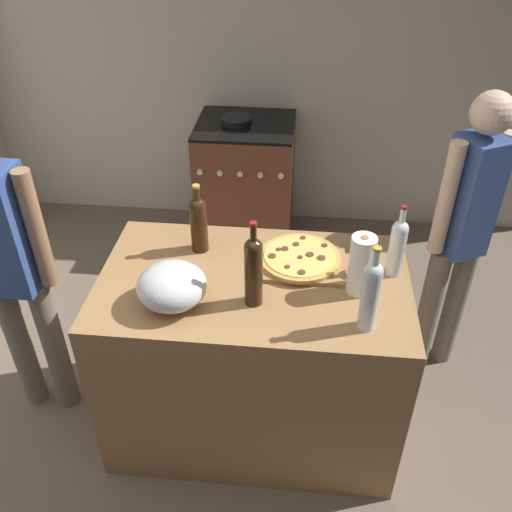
% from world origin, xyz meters
% --- Properties ---
extents(ground_plane, '(4.47, 3.20, 0.02)m').
position_xyz_m(ground_plane, '(0.00, 1.30, -0.01)').
color(ground_plane, '#6B5B4C').
extents(kitchen_wall_rear, '(4.47, 0.10, 2.60)m').
position_xyz_m(kitchen_wall_rear, '(0.00, 2.65, 1.30)').
color(kitchen_wall_rear, '#BCB7AD').
rests_on(kitchen_wall_rear, ground_plane).
extents(counter, '(1.33, 0.79, 0.91)m').
position_xyz_m(counter, '(0.24, 0.59, 0.46)').
color(counter, '#9E7247').
rests_on(counter, ground_plane).
extents(cutting_board, '(0.40, 0.32, 0.02)m').
position_xyz_m(cutting_board, '(0.43, 0.73, 0.92)').
color(cutting_board, '#9E7247').
rests_on(cutting_board, counter).
extents(pizza, '(0.36, 0.36, 0.03)m').
position_xyz_m(pizza, '(0.43, 0.73, 0.94)').
color(pizza, tan).
rests_on(pizza, cutting_board).
extents(mixing_bowl, '(0.28, 0.28, 0.17)m').
position_xyz_m(mixing_bowl, '(-0.06, 0.41, 1.00)').
color(mixing_bowl, '#B2B2B7').
rests_on(mixing_bowl, counter).
extents(paper_towel_roll, '(0.10, 0.10, 0.27)m').
position_xyz_m(paper_towel_roll, '(0.68, 0.56, 1.05)').
color(paper_towel_roll, white).
rests_on(paper_towel_roll, counter).
extents(wine_bottle_dark, '(0.07, 0.07, 0.33)m').
position_xyz_m(wine_bottle_dark, '(0.83, 0.69, 1.06)').
color(wine_bottle_dark, silver).
rests_on(wine_bottle_dark, counter).
extents(wine_bottle_amber, '(0.08, 0.08, 0.33)m').
position_xyz_m(wine_bottle_amber, '(-0.03, 0.79, 1.06)').
color(wine_bottle_amber, '#331E0F').
rests_on(wine_bottle_amber, counter).
extents(wine_bottle_green, '(0.07, 0.07, 0.38)m').
position_xyz_m(wine_bottle_green, '(0.26, 0.44, 1.08)').
color(wine_bottle_green, '#331E0F').
rests_on(wine_bottle_green, counter).
extents(wine_bottle_clear, '(0.07, 0.07, 0.37)m').
position_xyz_m(wine_bottle_clear, '(0.70, 0.34, 1.08)').
color(wine_bottle_clear, silver).
rests_on(wine_bottle_clear, counter).
extents(stove, '(0.66, 0.62, 0.96)m').
position_xyz_m(stove, '(0.01, 2.25, 0.46)').
color(stove, brown).
rests_on(stove, ground_plane).
extents(person_in_stripes, '(0.40, 0.20, 1.58)m').
position_xyz_m(person_in_stripes, '(-0.85, 0.60, 0.91)').
color(person_in_stripes, slate).
rests_on(person_in_stripes, ground_plane).
extents(person_in_red, '(0.32, 0.27, 1.59)m').
position_xyz_m(person_in_red, '(1.21, 1.09, 0.90)').
color(person_in_red, slate).
rests_on(person_in_red, ground_plane).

